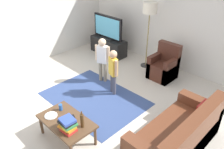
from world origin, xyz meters
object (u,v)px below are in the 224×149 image
object	(u,v)px
tv	(108,28)
coffee_table	(66,122)
book_stack	(68,125)
soda_can	(61,107)
floor_lamp	(150,11)
couch	(180,137)
child_near_tv	(103,56)
armchair	(164,67)
child_center	(113,68)
bottle	(82,120)
tv_stand	(108,46)
plate	(51,116)
tv_remote	(74,118)

from	to	relation	value
tv	coffee_table	world-z (taller)	tv
book_stack	soda_can	xyz separation A→B (m)	(-0.52, 0.21, -0.06)
floor_lamp	coffee_table	world-z (taller)	floor_lamp
couch	child_near_tv	bearing A→B (deg)	165.06
armchair	child_center	bearing A→B (deg)	-105.89
floor_lamp	bottle	world-z (taller)	floor_lamp
tv_stand	coffee_table	distance (m)	3.73
tv_stand	floor_lamp	distance (m)	1.89
tv	bottle	xyz separation A→B (m)	(2.43, -2.96, -0.30)
child_center	book_stack	bearing A→B (deg)	-68.74
armchair	soda_can	world-z (taller)	armchair
tv	child_center	xyz separation A→B (m)	(1.66, -1.46, -0.20)
child_center	plate	distance (m)	1.74
tv_stand	tv	xyz separation A→B (m)	(-0.00, -0.02, 0.60)
coffee_table	book_stack	world-z (taller)	book_stack
tv_remote	child_near_tv	bearing A→B (deg)	145.17
book_stack	tv	bearing A→B (deg)	126.29
couch	bottle	bearing A→B (deg)	-139.33
tv_stand	child_center	world-z (taller)	child_center
tv	armchair	size ratio (longest dim) A/B	1.22
child_center	bottle	bearing A→B (deg)	-62.88
tv_remote	plate	size ratio (longest dim) A/B	0.77
couch	tv_remote	size ratio (longest dim) A/B	10.59
book_stack	bottle	distance (m)	0.24
tv_stand	plate	bearing A→B (deg)	-60.22
bottle	armchair	bearing A→B (deg)	96.91
bottle	tv_remote	size ratio (longest dim) A/B	1.84
book_stack	plate	bearing A→B (deg)	-179.25
coffee_table	tv_remote	distance (m)	0.14
tv_stand	floor_lamp	size ratio (longest dim) A/B	0.67
tv_stand	soda_can	world-z (taller)	soda_can
tv	floor_lamp	bearing A→B (deg)	7.26
child_center	plate	xyz separation A→B (m)	(0.17, -1.72, -0.22)
armchair	child_near_tv	world-z (taller)	child_near_tv
soda_can	couch	bearing A→B (deg)	29.56
coffee_table	plate	xyz separation A→B (m)	(-0.28, -0.12, 0.06)
book_stack	coffee_table	bearing A→B (deg)	152.60
bottle	child_center	bearing A→B (deg)	117.12
child_near_tv	bottle	size ratio (longest dim) A/B	3.60
tv_stand	child_center	xyz separation A→B (m)	(1.66, -1.48, 0.40)
child_near_tv	bottle	world-z (taller)	child_near_tv
coffee_table	plate	size ratio (longest dim) A/B	4.55
couch	armchair	bearing A→B (deg)	129.34
couch	floor_lamp	distance (m)	3.34
couch	tv_stand	bearing A→B (deg)	151.87
tv	book_stack	bearing A→B (deg)	-53.71
tv	couch	world-z (taller)	tv
book_stack	child_center	bearing A→B (deg)	111.26
child_near_tv	coffee_table	bearing A→B (deg)	-60.61
child_near_tv	plate	xyz separation A→B (m)	(0.74, -1.93, -0.25)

